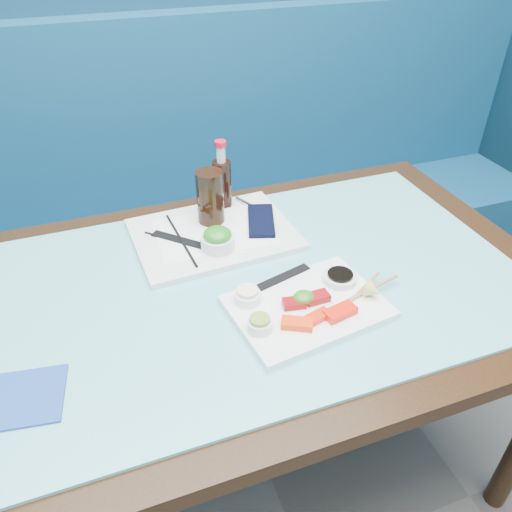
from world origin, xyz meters
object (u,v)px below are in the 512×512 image
object	(u,v)px
booth_bench	(192,231)
seaweed_bowl	(218,242)
blue_napkin	(27,397)
dining_table	(264,307)
cola_glass	(210,197)
sashimi_plate	(307,307)
cola_bottle_body	(222,186)
serving_tray	(214,234)

from	to	relation	value
booth_bench	seaweed_bowl	xyz separation A→B (m)	(-0.07, -0.70, 0.42)
seaweed_bowl	blue_napkin	xyz separation A→B (m)	(-0.46, -0.32, -0.03)
dining_table	booth_bench	bearing A→B (deg)	90.00
booth_bench	cola_glass	world-z (taller)	booth_bench
sashimi_plate	cola_glass	xyz separation A→B (m)	(-0.10, 0.41, 0.08)
dining_table	cola_bottle_body	world-z (taller)	cola_bottle_body
dining_table	cola_bottle_body	xyz separation A→B (m)	(0.00, 0.34, 0.17)
serving_tray	cola_bottle_body	xyz separation A→B (m)	(0.07, 0.13, 0.07)
serving_tray	cola_glass	xyz separation A→B (m)	(0.01, 0.05, 0.08)
cola_glass	blue_napkin	bearing A→B (deg)	-136.91
seaweed_bowl	dining_table	bearing A→B (deg)	-61.72
serving_tray	dining_table	bearing A→B (deg)	-76.19
booth_bench	dining_table	xyz separation A→B (m)	(0.00, -0.84, 0.29)
dining_table	serving_tray	size ratio (longest dim) A/B	3.37
cola_glass	cola_bottle_body	bearing A→B (deg)	52.99
dining_table	cola_glass	distance (m)	0.33
serving_tray	seaweed_bowl	bearing A→B (deg)	-100.64
booth_bench	blue_napkin	bearing A→B (deg)	-117.66
booth_bench	dining_table	size ratio (longest dim) A/B	2.14
seaweed_bowl	cola_bottle_body	bearing A→B (deg)	69.58
serving_tray	cola_glass	world-z (taller)	cola_glass
booth_bench	sashimi_plate	world-z (taller)	booth_bench
serving_tray	blue_napkin	distance (m)	0.61
blue_napkin	booth_bench	bearing A→B (deg)	62.34
dining_table	cola_bottle_body	distance (m)	0.38
dining_table	seaweed_bowl	xyz separation A→B (m)	(-0.07, 0.14, 0.12)
cola_bottle_body	sashimi_plate	bearing A→B (deg)	-84.44
sashimi_plate	blue_napkin	world-z (taller)	sashimi_plate
cola_glass	blue_napkin	size ratio (longest dim) A/B	1.12
seaweed_bowl	blue_napkin	distance (m)	0.56
serving_tray	sashimi_plate	bearing A→B (deg)	-75.22
cola_bottle_body	booth_bench	bearing A→B (deg)	90.14
seaweed_bowl	serving_tray	bearing A→B (deg)	82.41
sashimi_plate	blue_napkin	xyz separation A→B (m)	(-0.58, -0.04, -0.01)
blue_napkin	dining_table	bearing A→B (deg)	18.48
sashimi_plate	blue_napkin	bearing A→B (deg)	176.41
cola_glass	dining_table	bearing A→B (deg)	-78.47
booth_bench	cola_glass	distance (m)	0.74
seaweed_bowl	cola_bottle_body	xyz separation A→B (m)	(0.08, 0.20, 0.04)
dining_table	blue_napkin	bearing A→B (deg)	-161.52
booth_bench	blue_napkin	world-z (taller)	booth_bench
seaweed_bowl	cola_glass	xyz separation A→B (m)	(0.02, 0.13, 0.06)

